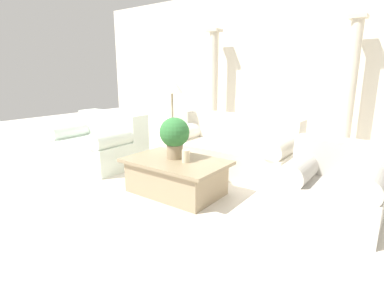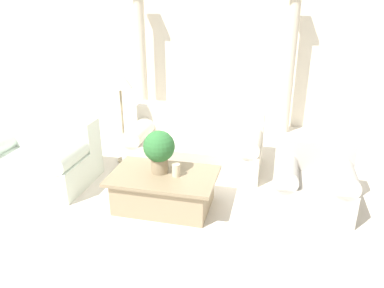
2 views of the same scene
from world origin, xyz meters
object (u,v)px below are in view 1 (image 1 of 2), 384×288
Objects in this scene: potted_plant at (175,135)px; armchair at (333,186)px; sofa_long at (234,148)px; coffee_table at (176,176)px; floor_lamp at (172,90)px; loveseat at (101,142)px.

armchair is at bearing 12.33° from potted_plant.
sofa_long is 1.29m from coffee_table.
potted_plant is 0.56× the size of armchair.
floor_lamp is at bearing 130.93° from potted_plant.
potted_plant reaches higher than sofa_long.
floor_lamp reaches higher than loveseat.
armchair is (1.61, -0.83, 0.01)m from sofa_long.
floor_lamp reaches higher than potted_plant.
armchair is (3.56, 0.17, -0.00)m from loveseat.
sofa_long and loveseat have the same top height.
sofa_long is at bearing 82.01° from potted_plant.
loveseat is 1.52× the size of armchair.
potted_plant is (-0.17, -1.22, 0.39)m from sofa_long.
potted_plant is at bearing -97.99° from sofa_long.
sofa_long is 3.70× the size of potted_plant.
loveseat is (-1.95, -1.00, 0.01)m from sofa_long.
sofa_long is at bearing 152.64° from armchair.
floor_lamp reaches higher than armchair.
floor_lamp is (-1.09, -0.16, 0.86)m from sofa_long.
loveseat is 2.70× the size of potted_plant.
armchair is (2.70, -0.67, -0.86)m from floor_lamp.
potted_plant is at bearing -49.07° from floor_lamp.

